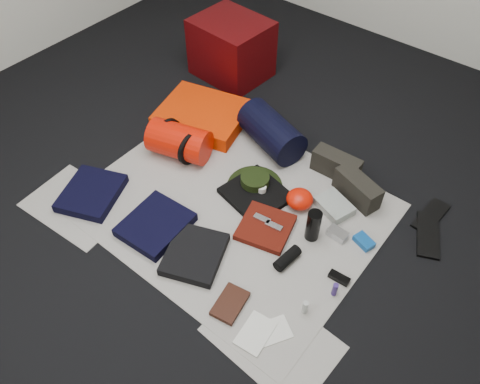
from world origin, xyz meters
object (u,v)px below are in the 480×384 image
Objects in this scene: compact_camera at (337,234)px; paperback_book at (230,304)px; red_cabinet at (231,49)px; water_bottle at (313,225)px; stuff_sack at (179,141)px; navy_duffel at (271,132)px; sleeping_pad at (203,115)px.

paperback_book is at bearing -103.06° from compact_camera.
compact_camera is at bearing 64.60° from paperback_book.
red_cabinet is 1.61m from water_bottle.
paperback_book is (0.92, -0.62, -0.10)m from stuff_sack.
stuff_sack is 1.95× the size of paperback_book.
paperback_book is at bearing -46.82° from red_cabinet.
navy_duffel reaches higher than paperback_book.
stuff_sack is at bearing -66.47° from red_cabinet.
compact_camera is (1.11, 0.06, -0.09)m from stuff_sack.
navy_duffel is at bearing 46.84° from stuff_sack.
red_cabinet is 0.62m from sleeping_pad.
stuff_sack is 0.58m from navy_duffel.
red_cabinet is 1.16× the size of navy_duffel.
water_bottle reaches higher than paperback_book.
compact_camera is (1.42, -0.84, -0.19)m from red_cabinet.
water_bottle is at bearing 72.24° from paperback_book.
water_bottle is at bearing -18.18° from sleeping_pad.
water_bottle reaches higher than compact_camera.
sleeping_pad is 1.24m from compact_camera.
water_bottle is at bearing -138.04° from compact_camera.
navy_duffel is at bearing -29.56° from red_cabinet.
stuff_sack is at bearing 178.38° from water_bottle.
stuff_sack is (0.32, -0.90, -0.10)m from red_cabinet.
water_bottle is 1.82× the size of compact_camera.
stuff_sack reaches higher than compact_camera.
stuff_sack is 1.92× the size of water_bottle.
navy_duffel is 4.16× the size of compact_camera.
red_cabinet is 1.96m from paperback_book.
paperback_book is (-0.19, -0.68, -0.01)m from compact_camera.
navy_duffel is at bearing 106.71° from paperback_book.
water_bottle is at bearing -18.47° from navy_duffel.
navy_duffel is 1.17m from paperback_book.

